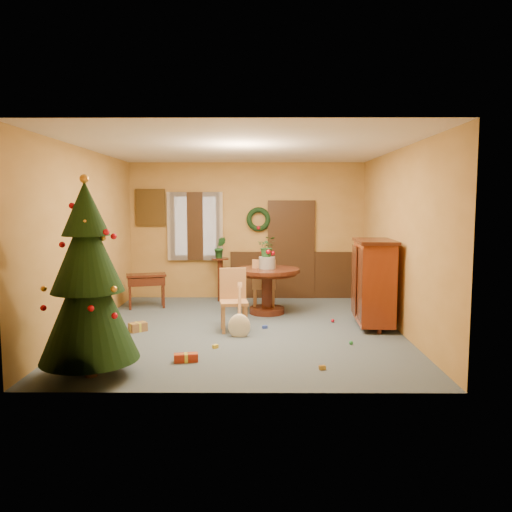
{
  "coord_description": "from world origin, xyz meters",
  "views": [
    {
      "loc": [
        0.26,
        -7.94,
        2.03
      ],
      "look_at": [
        0.21,
        0.4,
        1.15
      ],
      "focal_mm": 35.0,
      "sensor_mm": 36.0,
      "label": 1
    }
  ],
  "objects_px": {
    "chair_near": "(233,297)",
    "christmas_tree": "(88,283)",
    "dining_table": "(267,282)",
    "writing_desk": "(146,282)",
    "sideboard": "(374,281)"
  },
  "relations": [
    {
      "from": "sideboard",
      "to": "christmas_tree",
      "type": "bearing_deg",
      "value": -148.15
    },
    {
      "from": "christmas_tree",
      "to": "dining_table",
      "type": "bearing_deg",
      "value": 58.08
    },
    {
      "from": "christmas_tree",
      "to": "sideboard",
      "type": "height_order",
      "value": "christmas_tree"
    },
    {
      "from": "dining_table",
      "to": "christmas_tree",
      "type": "bearing_deg",
      "value": -121.92
    },
    {
      "from": "dining_table",
      "to": "writing_desk",
      "type": "xyz_separation_m",
      "value": [
        -2.35,
        0.48,
        -0.09
      ]
    },
    {
      "from": "writing_desk",
      "to": "sideboard",
      "type": "distance_m",
      "value": 4.36
    },
    {
      "from": "dining_table",
      "to": "sideboard",
      "type": "height_order",
      "value": "sideboard"
    },
    {
      "from": "sideboard",
      "to": "chair_near",
      "type": "bearing_deg",
      "value": -174.89
    },
    {
      "from": "writing_desk",
      "to": "chair_near",
      "type": "bearing_deg",
      "value": -43.6
    },
    {
      "from": "dining_table",
      "to": "writing_desk",
      "type": "height_order",
      "value": "dining_table"
    },
    {
      "from": "dining_table",
      "to": "sideboard",
      "type": "xyz_separation_m",
      "value": [
        1.74,
        -1.02,
        0.19
      ]
    },
    {
      "from": "christmas_tree",
      "to": "writing_desk",
      "type": "distance_m",
      "value": 3.96
    },
    {
      "from": "chair_near",
      "to": "christmas_tree",
      "type": "relative_size",
      "value": 0.42
    },
    {
      "from": "chair_near",
      "to": "christmas_tree",
      "type": "bearing_deg",
      "value": -125.57
    },
    {
      "from": "dining_table",
      "to": "chair_near",
      "type": "distance_m",
      "value": 1.34
    }
  ]
}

